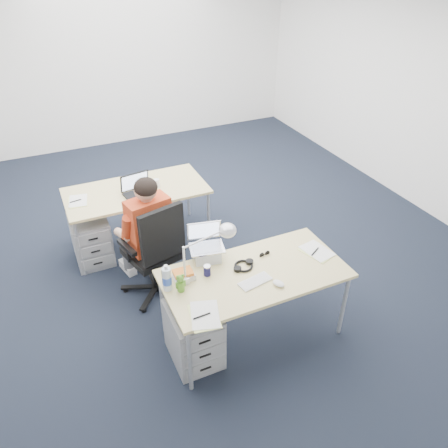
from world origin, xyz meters
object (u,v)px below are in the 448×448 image
(drawer_pedestal_far, at_px, (91,239))
(headphones, at_px, (244,265))
(far_cup, at_px, (157,183))
(bear_figurine, at_px, (181,283))
(silver_laptop, at_px, (207,244))
(water_bottle, at_px, (167,277))
(office_chair, at_px, (156,268))
(desk_far, at_px, (136,193))
(can_koozie, at_px, (207,270))
(desk_near, at_px, (254,277))
(dark_laptop, at_px, (139,185))
(seated_person, at_px, (144,232))
(desk_lamp, at_px, (201,254))
(drawer_pedestal_near, at_px, (194,334))
(cordless_phone, at_px, (165,277))
(wireless_keyboard, at_px, (255,281))
(book_stack, at_px, (184,275))
(sunglasses, at_px, (265,254))
(computer_mouse, at_px, (279,284))

(drawer_pedestal_far, xyz_separation_m, headphones, (1.09, -1.66, 0.47))
(far_cup, bearing_deg, drawer_pedestal_far, -174.84)
(bear_figurine, bearing_deg, headphones, 22.92)
(silver_laptop, height_order, headphones, silver_laptop)
(water_bottle, bearing_deg, office_chair, 82.52)
(desk_far, relative_size, can_koozie, 16.08)
(desk_near, bearing_deg, bear_figurine, 175.92)
(dark_laptop, bearing_deg, headphones, -82.51)
(office_chair, relative_size, seated_person, 0.85)
(desk_lamp, bearing_deg, drawer_pedestal_near, -147.24)
(bear_figurine, xyz_separation_m, cordless_phone, (-0.09, 0.14, -0.01))
(can_koozie, relative_size, cordless_phone, 0.69)
(desk_near, bearing_deg, wireless_keyboard, -115.99)
(headphones, height_order, book_stack, book_stack)
(book_stack, bearing_deg, dark_laptop, 88.27)
(can_koozie, bearing_deg, silver_laptop, 67.74)
(can_koozie, bearing_deg, cordless_phone, 173.25)
(office_chair, distance_m, sunglasses, 1.19)
(seated_person, height_order, far_cup, seated_person)
(drawer_pedestal_near, height_order, computer_mouse, computer_mouse)
(headphones, distance_m, can_koozie, 0.34)
(can_koozie, height_order, far_cup, can_koozie)
(seated_person, height_order, headphones, seated_person)
(dark_laptop, bearing_deg, bear_figurine, -103.04)
(water_bottle, height_order, sunglasses, water_bottle)
(desk_far, bearing_deg, office_chair, -95.76)
(water_bottle, distance_m, bear_figurine, 0.12)
(office_chair, relative_size, cordless_phone, 7.73)
(seated_person, relative_size, computer_mouse, 12.13)
(cordless_phone, bearing_deg, computer_mouse, -36.83)
(sunglasses, bearing_deg, office_chair, 133.28)
(office_chair, relative_size, bear_figurine, 6.73)
(drawer_pedestal_near, bearing_deg, sunglasses, 15.37)
(desk_near, height_order, can_koozie, can_koozie)
(computer_mouse, relative_size, bear_figurine, 0.65)
(drawer_pedestal_far, bearing_deg, desk_near, -57.01)
(wireless_keyboard, relative_size, can_koozie, 2.92)
(silver_laptop, xyz_separation_m, headphones, (0.25, -0.24, -0.14))
(cordless_phone, relative_size, far_cup, 1.52)
(desk_far, distance_m, bear_figurine, 1.84)
(can_koozie, xyz_separation_m, bear_figurine, (-0.27, -0.09, 0.03))
(bear_figurine, height_order, cordless_phone, bear_figurine)
(can_koozie, relative_size, dark_laptop, 0.30)
(sunglasses, bearing_deg, book_stack, 174.22)
(book_stack, relative_size, cordless_phone, 1.20)
(drawer_pedestal_far, height_order, far_cup, far_cup)
(desk_far, height_order, wireless_keyboard, wireless_keyboard)
(drawer_pedestal_far, xyz_separation_m, cordless_phone, (0.40, -1.59, 0.53))
(drawer_pedestal_near, xyz_separation_m, sunglasses, (0.80, 0.22, 0.47))
(computer_mouse, distance_m, desk_lamp, 0.69)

